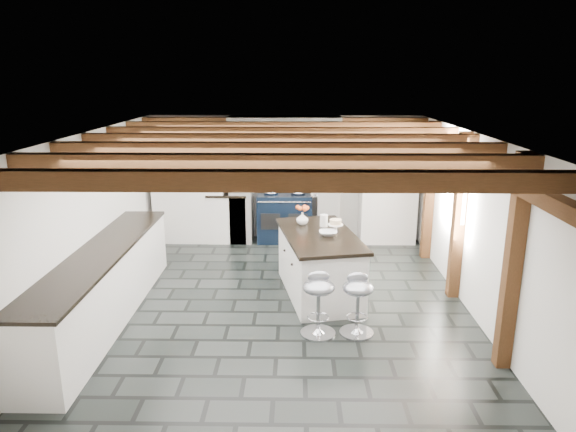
{
  "coord_description": "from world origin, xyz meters",
  "views": [
    {
      "loc": [
        0.21,
        -6.53,
        3.0
      ],
      "look_at": [
        0.1,
        0.4,
        1.1
      ],
      "focal_mm": 32.0,
      "sensor_mm": 36.0,
      "label": 1
    }
  ],
  "objects_px": {
    "kitchen_island": "(319,263)",
    "bar_stool_far": "(318,297)",
    "bar_stool_near": "(358,297)",
    "range_cooker": "(285,216)"
  },
  "relations": [
    {
      "from": "kitchen_island",
      "to": "bar_stool_far",
      "type": "height_order",
      "value": "kitchen_island"
    },
    {
      "from": "kitchen_island",
      "to": "bar_stool_near",
      "type": "relative_size",
      "value": 2.58
    },
    {
      "from": "bar_stool_near",
      "to": "bar_stool_far",
      "type": "bearing_deg",
      "value": 177.84
    },
    {
      "from": "bar_stool_near",
      "to": "bar_stool_far",
      "type": "relative_size",
      "value": 0.97
    },
    {
      "from": "range_cooker",
      "to": "bar_stool_far",
      "type": "relative_size",
      "value": 1.29
    },
    {
      "from": "bar_stool_far",
      "to": "range_cooker",
      "type": "bearing_deg",
      "value": 92.63
    },
    {
      "from": "range_cooker",
      "to": "bar_stool_far",
      "type": "distance_m",
      "value": 3.66
    },
    {
      "from": "kitchen_island",
      "to": "range_cooker",
      "type": "bearing_deg",
      "value": 91.25
    },
    {
      "from": "kitchen_island",
      "to": "bar_stool_near",
      "type": "bearing_deg",
      "value": -82.13
    },
    {
      "from": "bar_stool_far",
      "to": "kitchen_island",
      "type": "bearing_deg",
      "value": 82.37
    }
  ]
}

